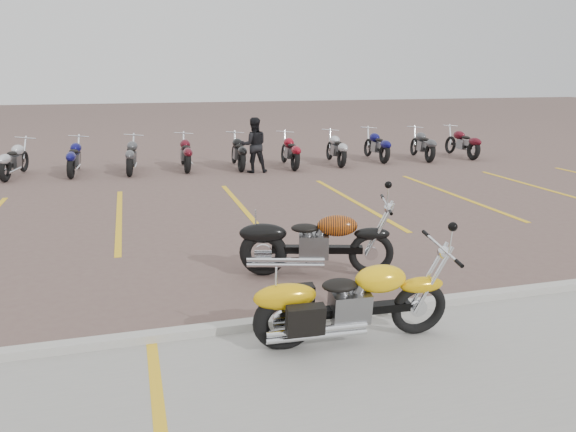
{
  "coord_description": "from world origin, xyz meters",
  "views": [
    {
      "loc": [
        -2.4,
        -8.07,
        3.01
      ],
      "look_at": [
        0.0,
        0.36,
        0.75
      ],
      "focal_mm": 35.0,
      "sensor_mm": 36.0,
      "label": 1
    }
  ],
  "objects": [
    {
      "name": "flame_cruiser",
      "position": [
        0.17,
        -0.43,
        0.48
      ],
      "size": [
        2.27,
        0.82,
        0.96
      ],
      "rotation": [
        0.06,
        0.0,
        -0.3
      ],
      "color": "black",
      "rests_on": "ground"
    },
    {
      "name": "yellow_cruiser",
      "position": [
        -0.15,
        -2.61,
        0.47
      ],
      "size": [
        2.29,
        0.37,
        0.94
      ],
      "rotation": [
        0.13,
        0.0,
        -0.06
      ],
      "color": "black",
      "rests_on": "ground"
    },
    {
      "name": "curb",
      "position": [
        0.0,
        -2.0,
        0.06
      ],
      "size": [
        60.0,
        0.18,
        0.12
      ],
      "primitive_type": "cube",
      "color": "#ADAAA3",
      "rests_on": "ground"
    },
    {
      "name": "person_b",
      "position": [
        1.28,
        8.64,
        0.84
      ],
      "size": [
        0.88,
        0.72,
        1.67
      ],
      "primitive_type": "imported",
      "rotation": [
        0.0,
        0.0,
        3.04
      ],
      "color": "black",
      "rests_on": "ground"
    },
    {
      "name": "parking_stripes",
      "position": [
        0.0,
        4.0,
        0.0
      ],
      "size": [
        38.0,
        5.5,
        0.01
      ],
      "primitive_type": null,
      "color": "gold",
      "rests_on": "ground"
    },
    {
      "name": "bg_bike_row",
      "position": [
        0.09,
        9.56,
        0.55
      ],
      "size": [
        19.0,
        2.06,
        1.1
      ],
      "color": "black",
      "rests_on": "ground"
    },
    {
      "name": "ground",
      "position": [
        0.0,
        0.0,
        0.0
      ],
      "size": [
        100.0,
        100.0,
        0.0
      ],
      "primitive_type": "plane",
      "color": "brown",
      "rests_on": "ground"
    }
  ]
}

